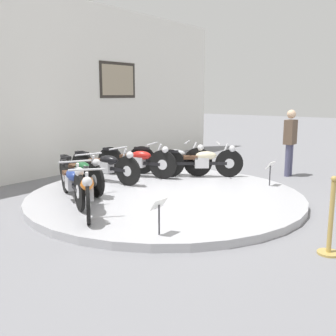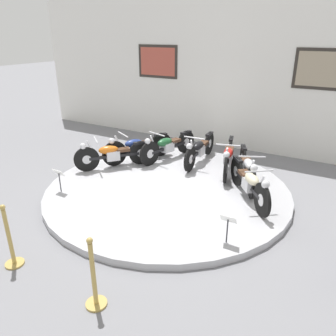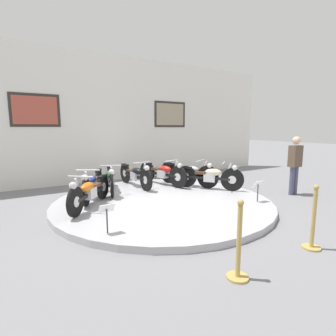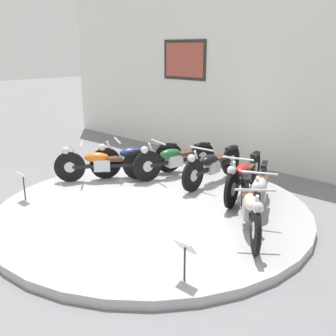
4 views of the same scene
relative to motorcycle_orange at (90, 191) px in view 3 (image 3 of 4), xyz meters
name	(u,v)px [view 3 (image 3 of 4)]	position (x,y,z in m)	size (l,w,h in m)	color
ground_plane	(163,205)	(1.71, -0.27, -0.50)	(60.00, 60.00, 0.00)	slate
display_platform	(163,202)	(1.71, -0.27, -0.44)	(5.25, 5.25, 0.13)	#ADADB2
back_wall	(111,119)	(1.71, 3.42, 1.69)	(14.00, 0.22, 4.38)	white
motorcycle_orange	(90,191)	(0.00, 0.00, 0.00)	(1.31, 1.54, 0.78)	black
motorcycle_blue	(93,183)	(0.25, 0.69, 0.01)	(0.99, 1.78, 0.80)	black
motorcycle_green	(110,178)	(0.87, 1.19, 0.01)	(0.67, 1.93, 0.79)	black
motorcycle_black	(135,174)	(1.71, 1.38, 0.01)	(0.54, 1.98, 0.79)	black
motorcycle_red	(163,172)	(2.55, 1.20, 0.02)	(0.67, 1.95, 0.81)	black
motorcycle_silver	(189,173)	(3.17, 0.69, 0.02)	(0.91, 1.85, 0.81)	black
motorcycle_cream	(210,176)	(3.42, 0.00, 0.01)	(1.27, 1.60, 0.80)	black
info_placard_front_left	(107,212)	(-0.13, -1.60, -0.01)	(0.26, 0.11, 0.51)	#333338
info_placard_front_centre	(258,187)	(3.56, -1.60, -0.01)	(0.26, 0.11, 0.51)	#333338
visitor_standing	(295,162)	(5.39, -1.31, 0.43)	(0.36, 0.22, 1.65)	#4C4C6B
stanchion_post_left_of_entry	(238,253)	(0.91, -3.55, -0.16)	(0.28, 0.28, 1.02)	tan
stanchion_post_right_of_entry	(313,227)	(2.52, -3.55, -0.16)	(0.28, 0.28, 1.02)	tan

